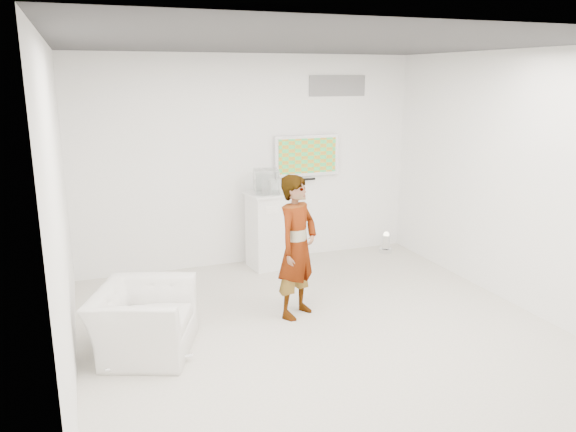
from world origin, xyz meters
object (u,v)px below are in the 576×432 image
object	(u,v)px
tv	(306,155)
armchair	(144,321)
person	(297,247)
pedestal	(267,230)
floor_uplight	(386,243)

from	to	relation	value
tv	armchair	size ratio (longest dim) A/B	0.97
person	pedestal	world-z (taller)	person
person	pedestal	bearing A→B (deg)	48.63
floor_uplight	armchair	bearing A→B (deg)	-153.04
person	armchair	world-z (taller)	person
person	floor_uplight	size ratio (longest dim) A/B	5.21
pedestal	floor_uplight	bearing A→B (deg)	-0.50
armchair	pedestal	size ratio (longest dim) A/B	0.94
armchair	floor_uplight	size ratio (longest dim) A/B	3.26
person	floor_uplight	xyz separation A→B (m)	(2.16, 1.69, -0.66)
person	tv	bearing A→B (deg)	30.57
floor_uplight	pedestal	bearing A→B (deg)	179.50
person	armchair	size ratio (longest dim) A/B	1.60
tv	floor_uplight	size ratio (longest dim) A/B	3.17
person	pedestal	xyz separation A→B (m)	(0.21, 1.71, -0.28)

